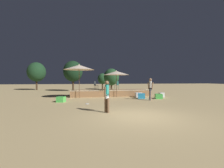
# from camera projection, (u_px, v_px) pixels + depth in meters

# --- Properties ---
(ground_plane) EXTENTS (120.00, 120.00, 0.00)m
(ground_plane) POSITION_uv_depth(u_px,v_px,m) (140.00, 116.00, 7.19)
(ground_plane) COLOR tan
(wooden_deck) EXTENTS (8.53, 2.69, 0.70)m
(wooden_deck) POSITION_uv_depth(u_px,v_px,m) (110.00, 93.00, 16.68)
(wooden_deck) COLOR olive
(wooden_deck) RESTS_ON ground
(patio_umbrella_0) EXTENTS (2.57, 2.57, 2.73)m
(patio_umbrella_0) POSITION_uv_depth(u_px,v_px,m) (116.00, 73.00, 15.17)
(patio_umbrella_0) COLOR brown
(patio_umbrella_0) RESTS_ON ground
(patio_umbrella_1) EXTENTS (2.87, 2.87, 3.26)m
(patio_umbrella_1) POSITION_uv_depth(u_px,v_px,m) (79.00, 67.00, 14.32)
(patio_umbrella_1) COLOR brown
(patio_umbrella_1) RESTS_ON ground
(cube_seat_0) EXTENTS (0.67, 0.67, 0.46)m
(cube_seat_0) POSITION_uv_depth(u_px,v_px,m) (138.00, 95.00, 15.13)
(cube_seat_0) COLOR white
(cube_seat_0) RESTS_ON ground
(cube_seat_1) EXTENTS (0.79, 0.79, 0.47)m
(cube_seat_1) POSITION_uv_depth(u_px,v_px,m) (141.00, 96.00, 14.06)
(cube_seat_1) COLOR #2D9EDB
(cube_seat_1) RESTS_ON ground
(cube_seat_2) EXTENTS (0.72, 0.72, 0.43)m
(cube_seat_2) POSITION_uv_depth(u_px,v_px,m) (61.00, 99.00, 11.78)
(cube_seat_2) COLOR #4CC651
(cube_seat_2) RESTS_ON ground
(cube_seat_3) EXTENTS (0.78, 0.78, 0.45)m
(cube_seat_3) POSITION_uv_depth(u_px,v_px,m) (159.00, 96.00, 13.86)
(cube_seat_3) COLOR #4CC651
(cube_seat_3) RESTS_ON ground
(cube_seat_4) EXTENTS (0.47, 0.47, 0.48)m
(cube_seat_4) POSITION_uv_depth(u_px,v_px,m) (162.00, 95.00, 14.99)
(cube_seat_4) COLOR white
(cube_seat_4) RESTS_ON ground
(person_0) EXTENTS (0.42, 0.44, 1.89)m
(person_0) POSITION_uv_depth(u_px,v_px,m) (150.00, 88.00, 12.75)
(person_0) COLOR #3F3F47
(person_0) RESTS_ON ground
(person_1) EXTENTS (0.40, 0.36, 1.69)m
(person_1) POSITION_uv_depth(u_px,v_px,m) (107.00, 95.00, 7.93)
(person_1) COLOR brown
(person_1) RESTS_ON ground
(bistro_chair_0) EXTENTS (0.40, 0.40, 0.90)m
(bistro_chair_0) POSITION_uv_depth(u_px,v_px,m) (109.00, 84.00, 17.32)
(bistro_chair_0) COLOR #1E4C47
(bistro_chair_0) RESTS_ON wooden_deck
(bistro_chair_1) EXTENTS (0.48, 0.48, 0.90)m
(bistro_chair_1) POSITION_uv_depth(u_px,v_px,m) (117.00, 84.00, 16.98)
(bistro_chair_1) COLOR #1E4C47
(bistro_chair_1) RESTS_ON wooden_deck
(bistro_chair_2) EXTENTS (0.47, 0.47, 0.90)m
(bistro_chair_2) POSITION_uv_depth(u_px,v_px,m) (96.00, 85.00, 16.31)
(bistro_chair_2) COLOR #2D3338
(bistro_chair_2) RESTS_ON wooden_deck
(frisbee_disc) EXTENTS (0.27, 0.27, 0.03)m
(frisbee_disc) POSITION_uv_depth(u_px,v_px,m) (87.00, 104.00, 10.76)
(frisbee_disc) COLOR white
(frisbee_disc) RESTS_ON ground
(background_tree_0) EXTENTS (2.43, 2.43, 3.57)m
(background_tree_0) POSITION_uv_depth(u_px,v_px,m) (111.00, 77.00, 23.86)
(background_tree_0) COLOR #3D2B1C
(background_tree_0) RESTS_ON ground
(background_tree_1) EXTENTS (3.05, 3.05, 4.82)m
(background_tree_1) POSITION_uv_depth(u_px,v_px,m) (37.00, 72.00, 26.00)
(background_tree_1) COLOR #3D2B1C
(background_tree_1) RESTS_ON ground
(background_tree_2) EXTENTS (1.86, 1.86, 3.02)m
(background_tree_2) POSITION_uv_depth(u_px,v_px,m) (102.00, 79.00, 28.72)
(background_tree_2) COLOR #3D2B1C
(background_tree_2) RESTS_ON ground
(background_tree_3) EXTENTS (2.98, 2.98, 4.75)m
(background_tree_3) POSITION_uv_depth(u_px,v_px,m) (73.00, 71.00, 23.52)
(background_tree_3) COLOR #3D2B1C
(background_tree_3) RESTS_ON ground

